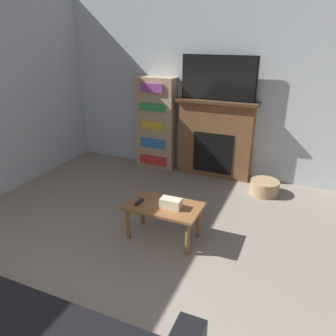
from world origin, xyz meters
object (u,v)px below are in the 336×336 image
object	(u,v)px
bookshelf	(156,124)
storage_basket	(264,187)
coffee_table	(163,210)
fireplace	(215,139)
tv	(218,78)

from	to	relation	value
bookshelf	storage_basket	size ratio (longest dim) A/B	3.72
coffee_table	storage_basket	size ratio (longest dim) A/B	2.04
fireplace	coffee_table	bearing A→B (deg)	-90.71
bookshelf	tv	bearing A→B (deg)	0.12
fireplace	storage_basket	world-z (taller)	fireplace
coffee_table	storage_basket	xyz separation A→B (m)	(0.87, 1.54, -0.24)
fireplace	tv	size ratio (longest dim) A/B	1.11
fireplace	bookshelf	bearing A→B (deg)	-178.73
fireplace	storage_basket	size ratio (longest dim) A/B	3.07
fireplace	bookshelf	size ratio (longest dim) A/B	0.83
tv	fireplace	bearing A→B (deg)	90.00
tv	bookshelf	world-z (taller)	tv
tv	coffee_table	bearing A→B (deg)	-90.72
bookshelf	storage_basket	distance (m)	1.97
coffee_table	bookshelf	bearing A→B (deg)	117.18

